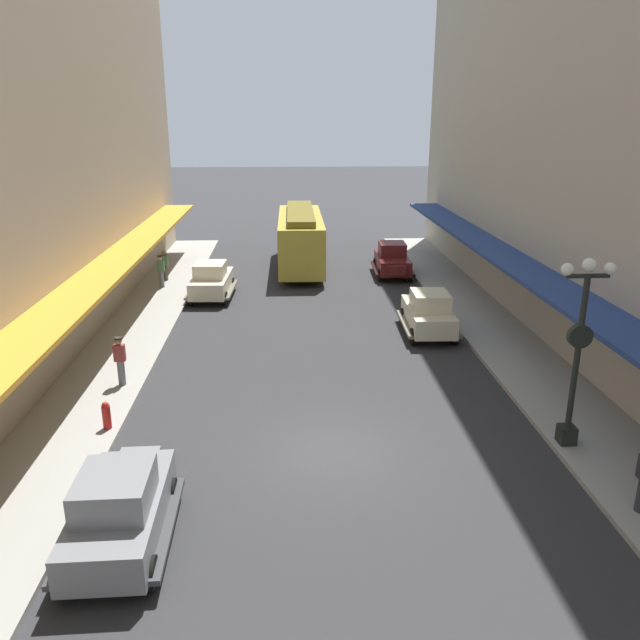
{
  "coord_description": "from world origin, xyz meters",
  "views": [
    {
      "loc": [
        -1.17,
        -15.14,
        8.68
      ],
      "look_at": [
        0.0,
        6.0,
        1.8
      ],
      "focal_mm": 35.39,
      "sensor_mm": 36.0,
      "label": 1
    }
  ],
  "objects_px": {
    "pedestrian_0": "(120,360)",
    "pedestrian_2": "(165,265)",
    "parked_car_2": "(429,312)",
    "parked_car_1": "(392,259)",
    "fire_hydrant": "(106,415)",
    "lamp_post_with_clock": "(579,346)",
    "parked_car_3": "(211,280)",
    "pedestrian_3": "(161,271)",
    "streetcar": "(300,237)",
    "parked_car_0": "(120,507)"
  },
  "relations": [
    {
      "from": "pedestrian_0",
      "to": "pedestrian_2",
      "type": "height_order",
      "value": "pedestrian_0"
    },
    {
      "from": "parked_car_2",
      "to": "pedestrian_2",
      "type": "xyz_separation_m",
      "value": [
        -12.39,
        9.06,
        0.05
      ]
    },
    {
      "from": "parked_car_1",
      "to": "pedestrian_3",
      "type": "height_order",
      "value": "parked_car_1"
    },
    {
      "from": "parked_car_1",
      "to": "parked_car_2",
      "type": "distance_m",
      "value": 10.1
    },
    {
      "from": "fire_hydrant",
      "to": "pedestrian_3",
      "type": "bearing_deg",
      "value": 94.7
    },
    {
      "from": "parked_car_2",
      "to": "pedestrian_2",
      "type": "relative_size",
      "value": 2.62
    },
    {
      "from": "parked_car_0",
      "to": "parked_car_3",
      "type": "relative_size",
      "value": 0.99
    },
    {
      "from": "parked_car_1",
      "to": "parked_car_3",
      "type": "xyz_separation_m",
      "value": [
        -9.73,
        -4.15,
        0.0
      ]
    },
    {
      "from": "lamp_post_with_clock",
      "to": "parked_car_0",
      "type": "bearing_deg",
      "value": -162.33
    },
    {
      "from": "lamp_post_with_clock",
      "to": "pedestrian_0",
      "type": "distance_m",
      "value": 14.01
    },
    {
      "from": "streetcar",
      "to": "parked_car_3",
      "type": "bearing_deg",
      "value": -126.64
    },
    {
      "from": "parked_car_3",
      "to": "lamp_post_with_clock",
      "type": "bearing_deg",
      "value": -54.1
    },
    {
      "from": "parked_car_2",
      "to": "parked_car_3",
      "type": "bearing_deg",
      "value": 148.16
    },
    {
      "from": "streetcar",
      "to": "parked_car_0",
      "type": "bearing_deg",
      "value": -99.9
    },
    {
      "from": "parked_car_1",
      "to": "fire_hydrant",
      "type": "bearing_deg",
      "value": -121.65
    },
    {
      "from": "lamp_post_with_clock",
      "to": "pedestrian_0",
      "type": "height_order",
      "value": "lamp_post_with_clock"
    },
    {
      "from": "parked_car_1",
      "to": "lamp_post_with_clock",
      "type": "bearing_deg",
      "value": -85.52
    },
    {
      "from": "parked_car_1",
      "to": "pedestrian_2",
      "type": "distance_m",
      "value": 12.6
    },
    {
      "from": "parked_car_1",
      "to": "pedestrian_2",
      "type": "relative_size",
      "value": 2.63
    },
    {
      "from": "pedestrian_0",
      "to": "pedestrian_3",
      "type": "distance_m",
      "value": 12.64
    },
    {
      "from": "parked_car_2",
      "to": "pedestrian_2",
      "type": "height_order",
      "value": "parked_car_2"
    },
    {
      "from": "lamp_post_with_clock",
      "to": "parked_car_1",
      "type": "bearing_deg",
      "value": 94.48
    },
    {
      "from": "parked_car_0",
      "to": "parked_car_1",
      "type": "xyz_separation_m",
      "value": [
        9.56,
        23.26,
        0.0
      ]
    },
    {
      "from": "parked_car_3",
      "to": "pedestrian_0",
      "type": "distance_m",
      "value": 11.08
    },
    {
      "from": "pedestrian_2",
      "to": "pedestrian_3",
      "type": "height_order",
      "value": "pedestrian_3"
    },
    {
      "from": "parked_car_1",
      "to": "fire_hydrant",
      "type": "xyz_separation_m",
      "value": [
        -11.2,
        -18.18,
        -0.38
      ]
    },
    {
      "from": "parked_car_2",
      "to": "lamp_post_with_clock",
      "type": "relative_size",
      "value": 0.83
    },
    {
      "from": "fire_hydrant",
      "to": "pedestrian_0",
      "type": "bearing_deg",
      "value": 95.95
    },
    {
      "from": "parked_car_0",
      "to": "fire_hydrant",
      "type": "xyz_separation_m",
      "value": [
        -1.65,
        5.09,
        -0.38
      ]
    },
    {
      "from": "streetcar",
      "to": "parked_car_1",
      "type": "bearing_deg",
      "value": -21.24
    },
    {
      "from": "pedestrian_3",
      "to": "pedestrian_2",
      "type": "bearing_deg",
      "value": 92.37
    },
    {
      "from": "pedestrian_3",
      "to": "lamp_post_with_clock",
      "type": "bearing_deg",
      "value": -50.85
    },
    {
      "from": "lamp_post_with_clock",
      "to": "pedestrian_0",
      "type": "bearing_deg",
      "value": 160.44
    },
    {
      "from": "fire_hydrant",
      "to": "parked_car_1",
      "type": "bearing_deg",
      "value": 58.35
    },
    {
      "from": "parked_car_1",
      "to": "parked_car_2",
      "type": "bearing_deg",
      "value": -90.91
    },
    {
      "from": "parked_car_3",
      "to": "pedestrian_2",
      "type": "relative_size",
      "value": 2.63
    },
    {
      "from": "parked_car_0",
      "to": "lamp_post_with_clock",
      "type": "relative_size",
      "value": 0.83
    },
    {
      "from": "pedestrian_0",
      "to": "pedestrian_2",
      "type": "relative_size",
      "value": 1.02
    },
    {
      "from": "parked_car_3",
      "to": "fire_hydrant",
      "type": "xyz_separation_m",
      "value": [
        -1.48,
        -14.02,
        -0.38
      ]
    },
    {
      "from": "parked_car_1",
      "to": "pedestrian_2",
      "type": "height_order",
      "value": "parked_car_1"
    },
    {
      "from": "parked_car_0",
      "to": "lamp_post_with_clock",
      "type": "height_order",
      "value": "lamp_post_with_clock"
    },
    {
      "from": "parked_car_3",
      "to": "streetcar",
      "type": "relative_size",
      "value": 0.45
    },
    {
      "from": "parked_car_0",
      "to": "fire_hydrant",
      "type": "bearing_deg",
      "value": 107.96
    },
    {
      "from": "parked_car_0",
      "to": "parked_car_1",
      "type": "bearing_deg",
      "value": 67.67
    },
    {
      "from": "parked_car_3",
      "to": "parked_car_0",
      "type": "bearing_deg",
      "value": -89.49
    },
    {
      "from": "pedestrian_0",
      "to": "pedestrian_2",
      "type": "distance_m",
      "value": 14.09
    },
    {
      "from": "pedestrian_2",
      "to": "pedestrian_3",
      "type": "relative_size",
      "value": 0.98
    },
    {
      "from": "parked_car_1",
      "to": "parked_car_2",
      "type": "xyz_separation_m",
      "value": [
        -0.16,
        -10.09,
        0.0
      ]
    },
    {
      "from": "parked_car_3",
      "to": "lamp_post_with_clock",
      "type": "distance_m",
      "value": 19.33
    },
    {
      "from": "parked_car_2",
      "to": "parked_car_3",
      "type": "relative_size",
      "value": 1.0
    }
  ]
}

